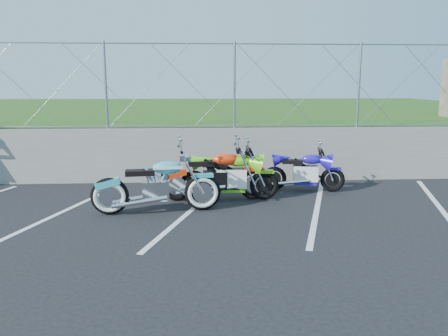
{
  "coord_description": "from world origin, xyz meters",
  "views": [
    {
      "loc": [
        0.15,
        -6.94,
        2.35
      ],
      "look_at": [
        0.63,
        1.3,
        0.74
      ],
      "focal_mm": 35.0,
      "sensor_mm": 36.0,
      "label": 1
    }
  ],
  "objects": [
    {
      "name": "retaining_wall",
      "position": [
        0.0,
        3.5,
        0.65
      ],
      "size": [
        30.0,
        0.22,
        1.3
      ],
      "primitive_type": "cube",
      "color": "slate",
      "rests_on": "ground"
    },
    {
      "name": "sportbike_green",
      "position": [
        0.79,
        1.74,
        0.45
      ],
      "size": [
        2.04,
        0.73,
        1.05
      ],
      "rotation": [
        0.0,
        0.0,
        -0.06
      ],
      "color": "black",
      "rests_on": "ground"
    },
    {
      "name": "parking_lines",
      "position": [
        1.2,
        1.0,
        0.0
      ],
      "size": [
        18.29,
        4.31,
        0.01
      ],
      "color": "silver",
      "rests_on": "ground"
    },
    {
      "name": "cruiser_turquoise",
      "position": [
        -0.6,
        0.9,
        0.47
      ],
      "size": [
        2.38,
        0.75,
        1.18
      ],
      "rotation": [
        0.0,
        0.0,
        0.12
      ],
      "color": "black",
      "rests_on": "ground"
    },
    {
      "name": "grass_field",
      "position": [
        0.0,
        13.5,
        0.65
      ],
      "size": [
        30.0,
        20.0,
        1.3
      ],
      "primitive_type": "cube",
      "color": "#214713",
      "rests_on": "ground"
    },
    {
      "name": "chain_link_fence",
      "position": [
        0.0,
        3.5,
        2.3
      ],
      "size": [
        28.0,
        0.03,
        2.0
      ],
      "color": "gray",
      "rests_on": "retaining_wall"
    },
    {
      "name": "sportbike_blue",
      "position": [
        2.47,
        2.35,
        0.4
      ],
      "size": [
        1.79,
        0.64,
        0.93
      ],
      "rotation": [
        0.0,
        0.0,
        -0.18
      ],
      "color": "black",
      "rests_on": "ground"
    },
    {
      "name": "ground",
      "position": [
        0.0,
        0.0,
        0.0
      ],
      "size": [
        90.0,
        90.0,
        0.0
      ],
      "primitive_type": "plane",
      "color": "black",
      "rests_on": "ground"
    },
    {
      "name": "naked_orange",
      "position": [
        0.51,
        1.7,
        0.47
      ],
      "size": [
        2.23,
        0.76,
        1.11
      ],
      "rotation": [
        0.0,
        0.0,
        0.02
      ],
      "color": "black",
      "rests_on": "ground"
    }
  ]
}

